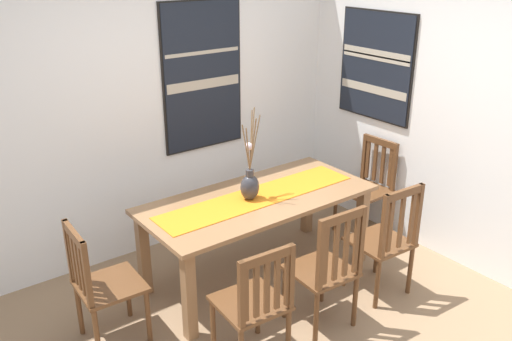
{
  "coord_description": "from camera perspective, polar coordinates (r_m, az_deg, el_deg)",
  "views": [
    {
      "loc": [
        -2.1,
        -2.32,
        2.55
      ],
      "look_at": [
        0.3,
        0.86,
        0.93
      ],
      "focal_mm": 38.39,
      "sensor_mm": 36.0,
      "label": 1
    }
  ],
  "objects": [
    {
      "name": "chair_4",
      "position": [
        3.56,
        -0.08,
        -13.55
      ],
      "size": [
        0.45,
        0.45,
        0.9
      ],
      "color": "brown",
      "rests_on": "ground_plane"
    },
    {
      "name": "chair_1",
      "position": [
        3.9,
        7.41,
        -9.98
      ],
      "size": [
        0.44,
        0.44,
        0.97
      ],
      "color": "brown",
      "rests_on": "ground_plane"
    },
    {
      "name": "painting_on_back_wall",
      "position": [
        4.93,
        -5.61,
        9.73
      ],
      "size": [
        0.8,
        0.05,
        1.31
      ],
      "color": "black"
    },
    {
      "name": "table_runner",
      "position": [
        4.33,
        0.2,
        -2.74
      ],
      "size": [
        1.72,
        0.36,
        0.01
      ],
      "primitive_type": "cube",
      "color": "orange",
      "rests_on": "dining_table"
    },
    {
      "name": "chair_0",
      "position": [
        3.87,
        -15.91,
        -11.18
      ],
      "size": [
        0.44,
        0.44,
        0.91
      ],
      "color": "brown",
      "rests_on": "ground_plane"
    },
    {
      "name": "centerpiece_vase",
      "position": [
        4.24,
        -0.65,
        -1.27
      ],
      "size": [
        0.21,
        0.19,
        0.7
      ],
      "color": "#333338",
      "rests_on": "dining_table"
    },
    {
      "name": "chair_2",
      "position": [
        4.34,
        13.34,
        -7.01
      ],
      "size": [
        0.44,
        0.44,
        0.95
      ],
      "color": "brown",
      "rests_on": "ground_plane"
    },
    {
      "name": "painting_on_side_wall",
      "position": [
        5.22,
        12.41,
        10.59
      ],
      "size": [
        0.05,
        0.84,
        0.99
      ],
      "color": "black"
    },
    {
      "name": "dining_table",
      "position": [
        4.38,
        0.2,
        -4.02
      ],
      "size": [
        1.87,
        0.85,
        0.72
      ],
      "color": "#8E6642",
      "rests_on": "ground_plane"
    },
    {
      "name": "wall_side",
      "position": [
        4.74,
        21.96,
        5.84
      ],
      "size": [
        0.12,
        6.4,
        2.7
      ],
      "primitive_type": "cube",
      "color": "white",
      "rests_on": "ground_plane"
    },
    {
      "name": "ground_plane",
      "position": [
        4.04,
        4.15,
        -17.32
      ],
      "size": [
        6.4,
        6.4,
        0.03
      ],
      "primitive_type": "cube",
      "color": "#8E7051"
    },
    {
      "name": "wall_back",
      "position": [
        4.83,
        -10.12,
        7.38
      ],
      "size": [
        6.4,
        0.12,
        2.7
      ],
      "primitive_type": "cube",
      "color": "white",
      "rests_on": "ground_plane"
    },
    {
      "name": "chair_3",
      "position": [
        5.29,
        11.61,
        -1.51
      ],
      "size": [
        0.43,
        0.43,
        0.91
      ],
      "color": "brown",
      "rests_on": "ground_plane"
    }
  ]
}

